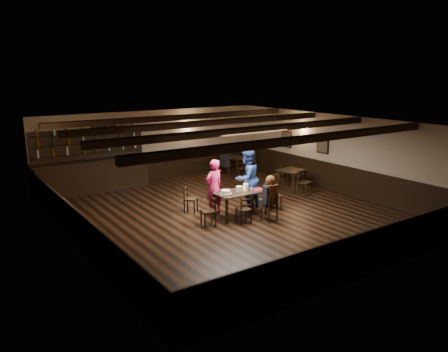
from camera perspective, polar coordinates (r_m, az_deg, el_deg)
ground at (r=13.06m, az=0.50°, el=-4.90°), size 10.00×10.00×0.00m
room_shell at (r=12.65m, az=0.45°, el=2.68°), size 9.02×10.02×2.71m
dining_table at (r=12.63m, az=2.17°, el=-2.38°), size 1.52×0.77×0.75m
chair_near_left at (r=12.09m, az=2.75°, el=-4.15°), size 0.42×0.40×0.78m
chair_near_right at (r=12.32m, az=6.17°, el=-3.81°), size 0.41×0.40×0.81m
chair_end_left at (r=11.95m, az=-1.75°, el=-4.26°), size 0.44×0.45×0.82m
chair_end_right at (r=13.33m, az=6.23°, el=-2.26°), size 0.49×0.50×0.89m
chair_far_pushed at (r=13.12m, az=-4.66°, el=-2.70°), size 0.52×0.52×0.81m
woman_pink at (r=12.76m, az=-1.34°, el=-1.47°), size 0.65×0.47×1.65m
man_blue at (r=13.28m, az=2.99°, el=-0.35°), size 1.05×0.90×1.89m
seated_person at (r=12.24m, az=6.04°, el=-2.02°), size 0.36×0.55×0.89m
cake at (r=12.36m, az=0.22°, el=-2.10°), size 0.33×0.33×0.10m
plate_stack_a at (r=12.54m, az=1.99°, el=-1.70°), size 0.17×0.17×0.16m
plate_stack_b at (r=12.76m, az=2.84°, el=-1.40°), size 0.15×0.15×0.18m
tea_light at (r=12.67m, az=1.99°, el=-1.82°), size 0.05×0.05×0.06m
salt_shaker at (r=12.70m, az=3.61°, el=-1.68°), size 0.04×0.04×0.10m
pepper_shaker at (r=12.76m, az=3.74°, el=-1.64°), size 0.03×0.03×0.08m
drink_glass at (r=12.85m, az=2.84°, el=-1.47°), size 0.07×0.07×0.11m
menu_red at (r=12.85m, az=4.48°, el=-1.73°), size 0.38×0.30×0.00m
menu_blue at (r=12.98m, az=3.79°, el=-1.56°), size 0.29×0.21×0.00m
bar_counter at (r=15.94m, az=-16.80°, el=0.61°), size 4.12×0.70×2.20m
back_table_a at (r=15.58m, az=8.85°, el=0.46°), size 0.97×0.97×0.75m
back_table_b at (r=17.75m, az=1.16°, el=2.18°), size 0.91×0.91×0.75m
bg_patron_left at (r=17.16m, az=0.12°, el=2.50°), size 0.24×0.38×0.77m
bg_patron_right at (r=17.91m, az=3.65°, el=2.78°), size 0.27×0.36×0.67m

